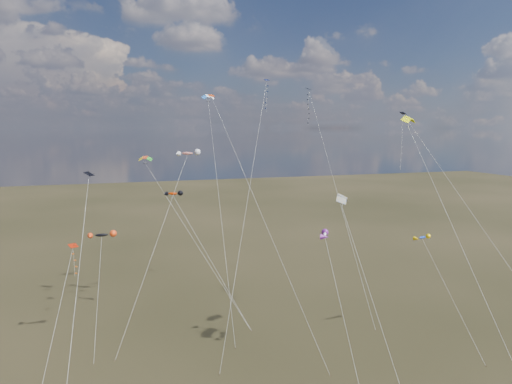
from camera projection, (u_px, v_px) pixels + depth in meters
name	position (u px, v px, depth m)	size (l,w,h in m)	color
diamond_black_high	(312.00, 117.00, 74.32)	(2.40, 20.26, 33.71)	black
diamond_navy_tall	(264.00, 112.00, 66.00)	(12.31, 19.26, 34.33)	#0F194A
diamond_black_mid	(81.00, 245.00, 43.91)	(3.30, 19.96, 22.55)	black
diamond_red_low	(72.00, 267.00, 50.67)	(4.12, 9.78, 14.32)	#9E1904
diamond_navy_right	(411.00, 153.00, 51.30)	(13.72, 16.72, 28.97)	#0F1545
diamond_orange_center	(247.00, 180.00, 57.25)	(9.44, 19.29, 31.63)	#CA3E10
parafoil_yellow	(409.00, 119.00, 54.45)	(3.87, 26.43, 29.00)	#E2E706
parafoil_blue_white	(209.00, 98.00, 72.62)	(2.60, 22.21, 32.80)	blue
parafoil_striped	(343.00, 197.00, 53.37)	(2.90, 16.18, 19.96)	#DEA407
parafoil_tricolor	(146.00, 159.00, 69.80)	(13.35, 16.28, 23.22)	yellow
novelty_black_orange	(102.00, 235.00, 58.73)	(3.24, 8.57, 14.00)	black
novelty_orange_black	(173.00, 194.00, 66.27)	(10.20, 11.82, 18.17)	red
novelty_white_purple	(325.00, 235.00, 54.09)	(2.05, 12.89, 15.08)	white
novelty_redwhite_stripe	(187.00, 154.00, 69.58)	(13.61, 18.16, 23.93)	red
novelty_blue_yellow	(423.00, 238.00, 60.73)	(2.37, 11.65, 13.06)	blue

